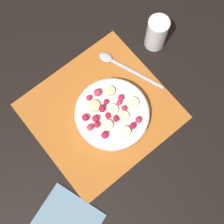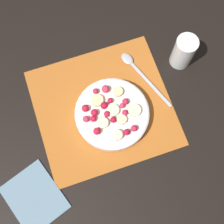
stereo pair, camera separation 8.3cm
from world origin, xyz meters
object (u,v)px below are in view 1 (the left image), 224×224
(drinking_glass, at_px, (157,33))
(napkin, at_px, (68,221))
(spoon, at_px, (118,64))
(fruit_bowl, at_px, (112,114))

(drinking_glass, height_order, napkin, drinking_glass)
(drinking_glass, xyz_separation_m, napkin, (0.50, 0.24, -0.05))
(spoon, xyz_separation_m, drinking_glass, (-0.13, 0.01, 0.05))
(napkin, bearing_deg, spoon, -145.86)
(fruit_bowl, distance_m, drinking_glass, 0.27)
(spoon, distance_m, drinking_glass, 0.14)
(fruit_bowl, relative_size, drinking_glass, 1.85)
(drinking_glass, distance_m, napkin, 0.56)
(napkin, bearing_deg, drinking_glass, -154.39)
(fruit_bowl, xyz_separation_m, napkin, (0.26, 0.14, -0.02))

